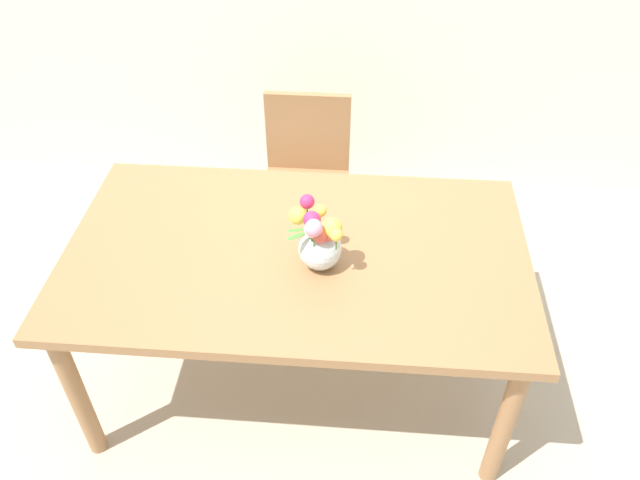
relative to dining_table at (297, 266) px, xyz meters
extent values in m
plane|color=#B7AD99|center=(0.00, 0.00, -0.68)|extent=(12.00, 12.00, 0.00)
cube|color=#9E7047|center=(0.00, 0.00, 0.06)|extent=(1.74, 1.01, 0.04)
cylinder|color=#9E7047|center=(-0.79, -0.43, -0.32)|extent=(0.07, 0.07, 0.72)
cylinder|color=#9E7047|center=(0.79, -0.43, -0.32)|extent=(0.07, 0.07, 0.72)
cylinder|color=#9E7047|center=(-0.79, 0.43, -0.32)|extent=(0.07, 0.07, 0.72)
cylinder|color=#9E7047|center=(0.79, 0.43, -0.32)|extent=(0.07, 0.07, 0.72)
cube|color=#9E7047|center=(-0.05, 0.77, -0.22)|extent=(0.42, 0.42, 0.04)
cylinder|color=#9E7047|center=(0.13, 0.59, -0.46)|extent=(0.04, 0.04, 0.44)
cylinder|color=#9E7047|center=(-0.23, 0.59, -0.46)|extent=(0.04, 0.04, 0.44)
cylinder|color=#9E7047|center=(0.13, 0.95, -0.46)|extent=(0.04, 0.04, 0.44)
cylinder|color=#9E7047|center=(-0.23, 0.95, -0.46)|extent=(0.04, 0.04, 0.44)
cube|color=#9E7047|center=(-0.05, 0.96, 0.01)|extent=(0.42, 0.04, 0.42)
sphere|color=silver|center=(0.09, -0.07, 0.16)|extent=(0.16, 0.16, 0.16)
sphere|color=#EA9EBC|center=(0.08, -0.13, 0.30)|extent=(0.06, 0.06, 0.06)
cylinder|color=#478438|center=(0.08, -0.13, 0.26)|extent=(0.01, 0.01, 0.08)
sphere|color=white|center=(0.07, -0.11, 0.28)|extent=(0.06, 0.06, 0.06)
cylinder|color=#478438|center=(0.07, -0.11, 0.25)|extent=(0.01, 0.01, 0.06)
sphere|color=#EFD14C|center=(0.15, -0.13, 0.28)|extent=(0.04, 0.04, 0.04)
cylinder|color=#478438|center=(0.15, -0.13, 0.25)|extent=(0.01, 0.01, 0.06)
sphere|color=#D12D66|center=(0.07, -0.07, 0.29)|extent=(0.06, 0.06, 0.06)
cylinder|color=#478438|center=(0.07, -0.07, 0.26)|extent=(0.01, 0.01, 0.08)
sphere|color=#EFD14C|center=(0.01, -0.01, 0.26)|extent=(0.07, 0.07, 0.07)
cylinder|color=#478438|center=(0.01, -0.01, 0.24)|extent=(0.01, 0.01, 0.04)
sphere|color=#E55B4C|center=(0.10, -0.11, 0.26)|extent=(0.06, 0.06, 0.06)
cylinder|color=#478438|center=(0.10, -0.11, 0.24)|extent=(0.01, 0.01, 0.04)
sphere|color=#E55B4C|center=(0.13, -0.09, 0.26)|extent=(0.07, 0.07, 0.07)
cylinder|color=#478438|center=(0.13, -0.09, 0.24)|extent=(0.01, 0.01, 0.04)
sphere|color=#EFD14C|center=(0.14, -0.09, 0.27)|extent=(0.07, 0.07, 0.07)
cylinder|color=#478438|center=(0.14, -0.09, 0.25)|extent=(0.01, 0.01, 0.05)
sphere|color=#EFD14C|center=(0.09, 0.01, 0.27)|extent=(0.05, 0.05, 0.05)
cylinder|color=#478438|center=(0.09, 0.01, 0.24)|extent=(0.01, 0.01, 0.05)
sphere|color=#D12D66|center=(0.04, 0.02, 0.30)|extent=(0.05, 0.05, 0.05)
cylinder|color=#478438|center=(0.04, 0.02, 0.26)|extent=(0.01, 0.01, 0.08)
sphere|color=#EFD14C|center=(0.06, -0.09, 0.26)|extent=(0.04, 0.04, 0.04)
cylinder|color=#478438|center=(0.06, -0.09, 0.24)|extent=(0.01, 0.01, 0.04)
ellipsoid|color=#478438|center=(0.01, -0.07, 0.24)|extent=(0.07, 0.03, 0.03)
ellipsoid|color=#478438|center=(0.04, -0.01, 0.25)|extent=(0.06, 0.07, 0.03)
ellipsoid|color=#478438|center=(0.02, -0.13, 0.26)|extent=(0.07, 0.06, 0.01)
camera|label=1|loc=(0.23, -1.73, 1.67)|focal=35.31mm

